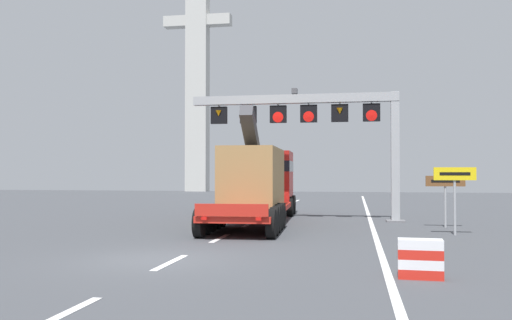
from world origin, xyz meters
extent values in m
plane|color=#424449|center=(0.00, 0.00, 0.00)|extent=(112.00, 112.00, 0.00)
cube|color=silver|center=(0.52, -6.00, 0.01)|extent=(0.20, 2.60, 0.01)
cube|color=silver|center=(0.52, -0.42, 0.01)|extent=(0.20, 2.60, 0.01)
cube|color=silver|center=(0.52, 5.17, 0.01)|extent=(0.20, 2.60, 0.01)
cube|color=silver|center=(0.52, 10.75, 0.01)|extent=(0.20, 2.60, 0.01)
cube|color=silver|center=(0.52, 16.34, 0.01)|extent=(0.20, 2.60, 0.01)
cube|color=silver|center=(0.52, 21.92, 0.01)|extent=(0.20, 2.60, 0.01)
cube|color=silver|center=(0.52, 27.50, 0.01)|extent=(0.20, 2.60, 0.01)
cube|color=silver|center=(0.52, 33.09, 0.01)|extent=(0.20, 2.60, 0.01)
cube|color=silver|center=(6.20, 12.00, 0.01)|extent=(0.20, 63.00, 0.01)
cube|color=#9EA0A5|center=(7.41, 13.42, 3.23)|extent=(0.40, 0.40, 6.46)
cube|color=slate|center=(7.41, 13.42, 0.04)|extent=(0.90, 0.90, 0.08)
cube|color=#9EA0A5|center=(2.35, 13.42, 6.21)|extent=(10.53, 0.44, 0.44)
cube|color=#4C4C51|center=(2.41, 13.42, 6.61)|extent=(0.28, 0.40, 0.28)
cube|color=black|center=(6.27, 13.42, 5.44)|extent=(0.85, 0.24, 0.89)
cube|color=#9EA0A5|center=(6.27, 13.42, 5.94)|extent=(0.08, 0.08, 0.16)
cone|color=red|center=(6.27, 13.29, 5.28)|extent=(0.55, 0.02, 0.55)
cube|color=black|center=(4.70, 13.42, 5.44)|extent=(0.85, 0.24, 0.89)
cube|color=#9EA0A5|center=(4.70, 13.42, 5.94)|extent=(0.08, 0.08, 0.16)
cone|color=orange|center=(4.70, 13.29, 5.53)|extent=(0.31, 0.31, 0.31)
cube|color=black|center=(3.13, 13.42, 5.44)|extent=(0.85, 0.24, 0.89)
cube|color=#9EA0A5|center=(3.13, 13.42, 5.94)|extent=(0.08, 0.08, 0.16)
cone|color=red|center=(3.13, 13.29, 5.28)|extent=(0.55, 0.02, 0.55)
cube|color=black|center=(1.56, 13.42, 5.44)|extent=(0.85, 0.24, 0.89)
cube|color=#9EA0A5|center=(1.56, 13.42, 5.94)|extent=(0.08, 0.08, 0.16)
cone|color=red|center=(1.56, 13.29, 5.28)|extent=(0.55, 0.02, 0.55)
cube|color=black|center=(-0.01, 13.42, 5.44)|extent=(0.85, 0.24, 0.89)
cube|color=#9EA0A5|center=(-0.01, 13.42, 5.94)|extent=(0.08, 0.08, 0.16)
cube|color=red|center=(-0.01, 13.29, 5.44)|extent=(0.53, 0.02, 0.53)
cube|color=red|center=(-0.01, 13.29, 5.44)|extent=(0.53, 0.02, 0.53)
cube|color=black|center=(-1.58, 13.42, 5.44)|extent=(0.85, 0.24, 0.89)
cube|color=#9EA0A5|center=(-1.58, 13.42, 5.94)|extent=(0.08, 0.08, 0.16)
cone|color=orange|center=(-1.58, 13.29, 5.53)|extent=(0.31, 0.31, 0.31)
cube|color=red|center=(0.87, 9.76, 0.73)|extent=(3.26, 10.51, 0.24)
cube|color=red|center=(1.10, 4.48, 1.10)|extent=(2.66, 0.20, 0.44)
cylinder|color=black|center=(-0.28, 5.20, 0.55)|extent=(0.37, 1.11, 1.10)
cylinder|color=black|center=(2.42, 5.32, 0.55)|extent=(0.37, 1.11, 1.10)
cylinder|color=black|center=(-0.33, 6.25, 0.55)|extent=(0.37, 1.11, 1.10)
cylinder|color=black|center=(2.37, 6.37, 0.55)|extent=(0.37, 1.11, 1.10)
cylinder|color=black|center=(-0.37, 7.30, 0.55)|extent=(0.37, 1.11, 1.10)
cylinder|color=black|center=(2.32, 7.42, 0.55)|extent=(0.37, 1.11, 1.10)
cylinder|color=black|center=(-0.42, 8.35, 0.55)|extent=(0.37, 1.11, 1.10)
cylinder|color=black|center=(2.28, 8.47, 0.55)|extent=(0.37, 1.11, 1.10)
cylinder|color=black|center=(-0.47, 9.40, 0.55)|extent=(0.37, 1.11, 1.10)
cylinder|color=black|center=(2.23, 9.52, 0.55)|extent=(0.37, 1.11, 1.10)
cube|color=red|center=(0.55, 16.85, 2.10)|extent=(2.72, 3.31, 3.10)
cube|color=black|center=(0.55, 16.85, 2.80)|extent=(2.75, 3.33, 0.60)
cylinder|color=black|center=(-0.77, 17.67, 0.55)|extent=(0.39, 1.11, 1.10)
cylinder|color=black|center=(1.80, 17.78, 0.55)|extent=(0.39, 1.11, 1.10)
cylinder|color=black|center=(-0.69, 15.67, 0.55)|extent=(0.39, 1.11, 1.10)
cylinder|color=black|center=(1.89, 15.79, 0.55)|extent=(0.39, 1.11, 1.10)
cube|color=#9E7A47|center=(0.85, 10.16, 2.20)|extent=(2.63, 5.82, 2.70)
cube|color=#2D2D33|center=(0.89, 9.30, 4.15)|extent=(0.69, 2.96, 2.29)
cube|color=red|center=(0.13, 4.40, 0.80)|extent=(0.20, 0.07, 0.12)
cube|color=red|center=(2.09, 4.48, 0.80)|extent=(0.20, 0.07, 0.12)
cylinder|color=#9EA0A5|center=(9.27, 7.84, 1.32)|extent=(0.10, 0.10, 2.64)
cube|color=yellow|center=(9.27, 7.78, 2.39)|extent=(1.59, 0.06, 0.50)
cube|color=black|center=(9.27, 7.75, 2.39)|extent=(1.14, 0.01, 0.12)
cylinder|color=#9EA0A5|center=(9.38, 10.88, 1.15)|extent=(0.10, 0.10, 2.29)
cube|color=brown|center=(9.38, 10.82, 2.06)|extent=(1.69, 0.06, 0.47)
cube|color=black|center=(9.38, 10.78, 2.06)|extent=(1.21, 0.01, 0.12)
cube|color=red|center=(6.91, -1.54, 0.11)|extent=(1.03, 0.56, 0.23)
cube|color=white|center=(6.91, -1.54, 0.34)|extent=(1.03, 0.56, 0.22)
cube|color=red|center=(6.91, -1.54, 0.56)|extent=(1.03, 0.56, 0.23)
cube|color=white|center=(6.91, -1.54, 0.79)|extent=(1.03, 0.56, 0.23)
cube|color=#B7B7B2|center=(-14.93, 55.30, 18.09)|extent=(2.80, 2.00, 36.19)
cube|color=#B7B7B2|center=(-14.93, 55.30, 22.44)|extent=(9.00, 1.60, 1.40)
camera|label=1|loc=(5.44, -14.75, 2.43)|focal=38.84mm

